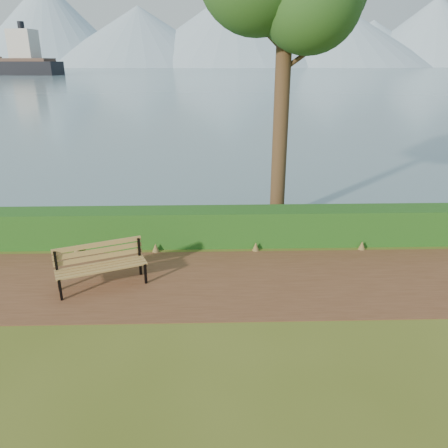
{
  "coord_description": "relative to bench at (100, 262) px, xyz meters",
  "views": [
    {
      "loc": [
        0.43,
        -8.74,
        4.83
      ],
      "look_at": [
        0.72,
        1.2,
        1.1
      ],
      "focal_mm": 35.0,
      "sensor_mm": 36.0,
      "label": 1
    }
  ],
  "objects": [
    {
      "name": "ground",
      "position": [
        2.1,
        -0.23,
        -0.57
      ],
      "size": [
        140.0,
        140.0,
        0.0
      ],
      "primitive_type": "plane",
      "color": "#4A5618",
      "rests_on": "ground"
    },
    {
      "name": "path",
      "position": [
        2.1,
        0.07,
        -0.57
      ],
      "size": [
        40.0,
        3.4,
        0.01
      ],
      "primitive_type": "cube",
      "color": "brown",
      "rests_on": "ground"
    },
    {
      "name": "hedge",
      "position": [
        2.1,
        2.37,
        -0.07
      ],
      "size": [
        32.0,
        0.85,
        1.0
      ],
      "primitive_type": "cube",
      "color": "#164413",
      "rests_on": "ground"
    },
    {
      "name": "water",
      "position": [
        2.1,
        259.77,
        -0.57
      ],
      "size": [
        700.0,
        510.0,
        0.0
      ],
      "primitive_type": "cube",
      "color": "#496775",
      "rests_on": "ground"
    },
    {
      "name": "mountains",
      "position": [
        -7.07,
        405.82,
        27.12
      ],
      "size": [
        585.0,
        190.0,
        70.0
      ],
      "color": "#85A0B2",
      "rests_on": "ground"
    },
    {
      "name": "bench",
      "position": [
        0.0,
        0.0,
        0.0
      ],
      "size": [
        2.04,
        1.28,
        0.99
      ],
      "rotation": [
        0.0,
        0.0,
        0.39
      ],
      "color": "black",
      "rests_on": "ground"
    }
  ]
}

